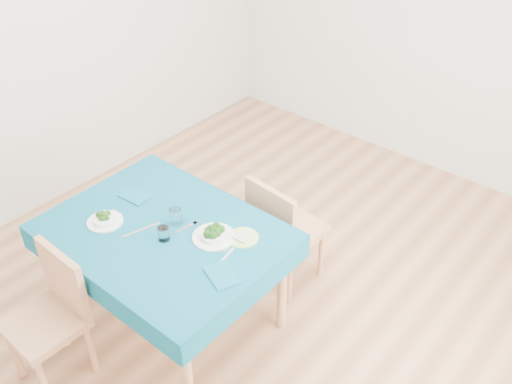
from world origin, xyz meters
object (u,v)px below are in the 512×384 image
Objects in this scene: table at (169,278)px; chair_near at (42,317)px; bowl_far at (214,233)px; side_plate at (243,238)px; chair_far at (289,219)px; bowl_near at (104,218)px.

chair_near is (-0.22, -0.73, 0.11)m from table.
table is 5.46× the size of bowl_far.
side_plate reaches higher than table.
bowl_near is (-0.63, -0.97, 0.28)m from chair_far.
table is at bearing -152.12° from bowl_far.
bowl_near reaches higher than table.
bowl_near is 0.66m from bowl_far.
chair_far is 0.72m from bowl_far.
bowl_far is (0.59, 0.31, 0.01)m from bowl_near.
bowl_far is 1.36× the size of side_plate.
chair_near is at bearing 75.74° from chair_far.
side_plate is at bearing 38.10° from bowl_far.
bowl_near is at bearing -152.04° from bowl_far.
side_plate is (0.40, 0.24, 0.38)m from table.
chair_far is 0.62m from side_plate.
bowl_far is at bearing 62.22° from chair_near.
chair_far is 5.62× the size of side_plate.
chair_near is at bearing -80.26° from bowl_near.
table is 6.44× the size of bowl_near.
bowl_near is 1.15× the size of side_plate.
chair_near is 1.04m from bowl_far.
chair_far is (0.31, 0.80, 0.13)m from table.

